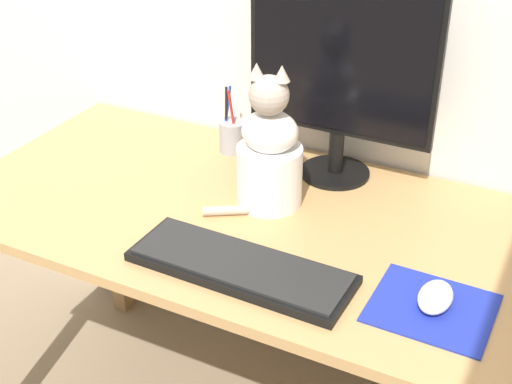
{
  "coord_description": "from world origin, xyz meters",
  "views": [
    {
      "loc": [
        0.57,
        -1.2,
        1.58
      ],
      "look_at": [
        -0.0,
        -0.07,
        0.84
      ],
      "focal_mm": 50.0,
      "sensor_mm": 36.0,
      "label": 1
    }
  ],
  "objects_px": {
    "keyboard": "(241,267)",
    "computer_mouse_right": "(435,297)",
    "cat": "(269,154)",
    "monitor": "(341,73)",
    "pen_cup": "(232,135)"
  },
  "relations": [
    {
      "from": "pen_cup",
      "to": "computer_mouse_right",
      "type": "bearing_deg",
      "value": -31.61
    },
    {
      "from": "keyboard",
      "to": "pen_cup",
      "type": "bearing_deg",
      "value": 121.31
    },
    {
      "from": "computer_mouse_right",
      "to": "cat",
      "type": "height_order",
      "value": "cat"
    },
    {
      "from": "computer_mouse_right",
      "to": "cat",
      "type": "relative_size",
      "value": 0.3
    },
    {
      "from": "keyboard",
      "to": "cat",
      "type": "distance_m",
      "value": 0.29
    },
    {
      "from": "monitor",
      "to": "computer_mouse_right",
      "type": "height_order",
      "value": "monitor"
    },
    {
      "from": "monitor",
      "to": "keyboard",
      "type": "bearing_deg",
      "value": -92.4
    },
    {
      "from": "keyboard",
      "to": "computer_mouse_right",
      "type": "relative_size",
      "value": 4.51
    },
    {
      "from": "keyboard",
      "to": "cat",
      "type": "relative_size",
      "value": 1.35
    },
    {
      "from": "cat",
      "to": "pen_cup",
      "type": "relative_size",
      "value": 1.94
    },
    {
      "from": "cat",
      "to": "keyboard",
      "type": "bearing_deg",
      "value": -86.87
    },
    {
      "from": "computer_mouse_right",
      "to": "cat",
      "type": "xyz_separation_m",
      "value": [
        -0.43,
        0.2,
        0.1
      ]
    },
    {
      "from": "monitor",
      "to": "computer_mouse_right",
      "type": "bearing_deg",
      "value": -48.18
    },
    {
      "from": "monitor",
      "to": "keyboard",
      "type": "xyz_separation_m",
      "value": [
        -0.02,
        -0.46,
        -0.25
      ]
    },
    {
      "from": "keyboard",
      "to": "cat",
      "type": "height_order",
      "value": "cat"
    }
  ]
}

